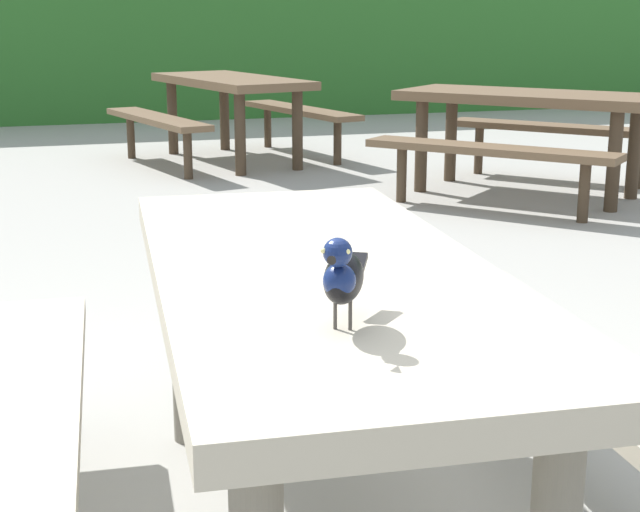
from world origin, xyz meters
name	(u,v)px	position (x,y,z in m)	size (l,w,h in m)	color
hedge_wall	(66,27)	(0.00, 10.29, 1.10)	(28.00, 1.37, 2.20)	#2D6B28
picnic_table_foreground	(321,338)	(0.15, 0.05, 0.56)	(1.79, 1.85, 0.74)	#B2A893
bird_grackle	(343,276)	(0.05, -0.42, 0.84)	(0.16, 0.26, 0.18)	black
picnic_table_mid_right	(527,118)	(2.92, 4.15, 0.56)	(2.39, 2.39, 0.74)	brown
picnic_table_far_centre	(231,98)	(1.21, 6.31, 0.56)	(2.05, 2.08, 0.74)	brown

